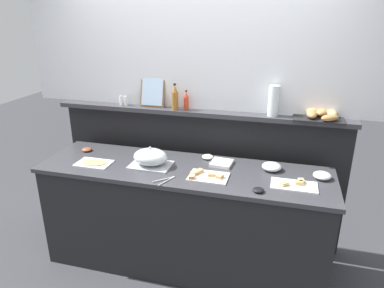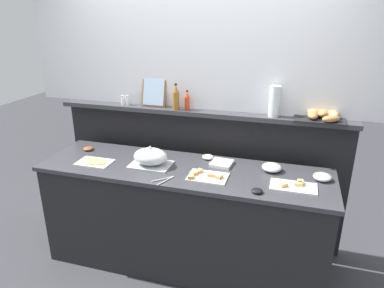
{
  "view_description": "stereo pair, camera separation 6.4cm",
  "coord_description": "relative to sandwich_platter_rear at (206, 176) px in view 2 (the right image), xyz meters",
  "views": [
    {
      "loc": [
        0.75,
        -2.49,
        2.13
      ],
      "look_at": [
        0.05,
        0.1,
        1.12
      ],
      "focal_mm": 32.76,
      "sensor_mm": 36.0,
      "label": 1
    },
    {
      "loc": [
        0.82,
        -2.47,
        2.13
      ],
      "look_at": [
        0.05,
        0.1,
        1.12
      ],
      "focal_mm": 32.76,
      "sensor_mm": 36.0,
      "label": 2
    }
  ],
  "objects": [
    {
      "name": "pepper_shaker",
      "position": [
        -0.91,
        0.55,
        0.41
      ],
      "size": [
        0.03,
        0.03,
        0.09
      ],
      "color": "white",
      "rests_on": "back_ledge_unit"
    },
    {
      "name": "glass_bowl_medium",
      "position": [
        0.85,
        0.21,
        0.01
      ],
      "size": [
        0.14,
        0.14,
        0.05
      ],
      "color": "silver",
      "rests_on": "buffet_counter"
    },
    {
      "name": "bread_basket",
      "position": [
        0.83,
        0.56,
        0.4
      ],
      "size": [
        0.4,
        0.32,
        0.07
      ],
      "color": "black",
      "rests_on": "back_ledge_unit"
    },
    {
      "name": "ground_plane",
      "position": [
        -0.22,
        0.71,
        -0.95
      ],
      "size": [
        12.0,
        12.0,
        0.0
      ],
      "primitive_type": "plane",
      "color": "#38383D"
    },
    {
      "name": "napkin_stack",
      "position": [
        0.06,
        0.27,
        0.0
      ],
      "size": [
        0.18,
        0.18,
        0.03
      ],
      "primitive_type": "cube",
      "rotation": [
        0.0,
        0.0,
        -0.09
      ],
      "color": "white",
      "rests_on": "buffet_counter"
    },
    {
      "name": "water_carafe",
      "position": [
        0.44,
        0.55,
        0.49
      ],
      "size": [
        0.09,
        0.09,
        0.26
      ],
      "primitive_type": "cylinder",
      "color": "silver",
      "rests_on": "back_ledge_unit"
    },
    {
      "name": "condiment_bowl_dark",
      "position": [
        -0.08,
        0.36,
        0.01
      ],
      "size": [
        0.1,
        0.1,
        0.03
      ],
      "primitive_type": "ellipsoid",
      "color": "silver",
      "rests_on": "buffet_counter"
    },
    {
      "name": "serving_cloche",
      "position": [
        -0.5,
        0.09,
        0.06
      ],
      "size": [
        0.34,
        0.24,
        0.17
      ],
      "color": "#B7BABF",
      "rests_on": "buffet_counter"
    },
    {
      "name": "upper_wall_panel",
      "position": [
        -0.22,
        0.65,
        1.01
      ],
      "size": [
        3.29,
        0.08,
        1.29
      ],
      "primitive_type": "cube",
      "color": "white",
      "rests_on": "back_ledge_unit"
    },
    {
      "name": "condiment_bowl_red",
      "position": [
        0.41,
        -0.13,
        0.0
      ],
      "size": [
        0.08,
        0.08,
        0.03
      ],
      "primitive_type": "ellipsoid",
      "color": "black",
      "rests_on": "buffet_counter"
    },
    {
      "name": "condiment_bowl_teal",
      "position": [
        -1.18,
        0.24,
        0.01
      ],
      "size": [
        0.09,
        0.09,
        0.03
      ],
      "primitive_type": "ellipsoid",
      "color": "brown",
      "rests_on": "buffet_counter"
    },
    {
      "name": "sandwich_platter_rear",
      "position": [
        0.0,
        0.0,
        0.0
      ],
      "size": [
        0.3,
        0.21,
        0.04
      ],
      "color": "white",
      "rests_on": "buffet_counter"
    },
    {
      "name": "buffet_counter",
      "position": [
        -0.22,
        0.11,
        -0.48
      ],
      "size": [
        2.4,
        0.68,
        0.94
      ],
      "color": "black",
      "rests_on": "ground_plane"
    },
    {
      "name": "sandwich_platter_side",
      "position": [
        0.65,
        0.03,
        -0.0
      ],
      "size": [
        0.33,
        0.18,
        0.04
      ],
      "color": "white",
      "rests_on": "buffet_counter"
    },
    {
      "name": "serving_tongs",
      "position": [
        -0.29,
        -0.14,
        -0.01
      ],
      "size": [
        0.14,
        0.18,
        0.01
      ],
      "color": "#B7BABF",
      "rests_on": "buffet_counter"
    },
    {
      "name": "cold_cuts_platter",
      "position": [
        -0.97,
        -0.0,
        -0.0
      ],
      "size": [
        0.29,
        0.19,
        0.02
      ],
      "color": "white",
      "rests_on": "buffet_counter"
    },
    {
      "name": "salt_shaker",
      "position": [
        -0.96,
        0.55,
        0.41
      ],
      "size": [
        0.03,
        0.03,
        0.09
      ],
      "color": "white",
      "rests_on": "back_ledge_unit"
    },
    {
      "name": "back_ledge_unit",
      "position": [
        -0.22,
        0.62,
        -0.26
      ],
      "size": [
        2.69,
        0.22,
        1.31
      ],
      "color": "black",
      "rests_on": "ground_plane"
    },
    {
      "name": "hot_sauce_bottle",
      "position": [
        -0.32,
        0.55,
        0.44
      ],
      "size": [
        0.04,
        0.04,
        0.18
      ],
      "color": "red",
      "rests_on": "back_ledge_unit"
    },
    {
      "name": "glass_bowl_large",
      "position": [
        0.47,
        0.26,
        0.02
      ],
      "size": [
        0.16,
        0.16,
        0.06
      ],
      "color": "silver",
      "rests_on": "buffet_counter"
    },
    {
      "name": "vinegar_bottle_amber",
      "position": [
        -0.42,
        0.52,
        0.47
      ],
      "size": [
        0.06,
        0.06,
        0.24
      ],
      "color": "#8E5B23",
      "rests_on": "back_ledge_unit"
    },
    {
      "name": "framed_picture",
      "position": [
        -0.66,
        0.59,
        0.5
      ],
      "size": [
        0.23,
        0.09,
        0.29
      ],
      "color": "brown",
      "rests_on": "back_ledge_unit"
    }
  ]
}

